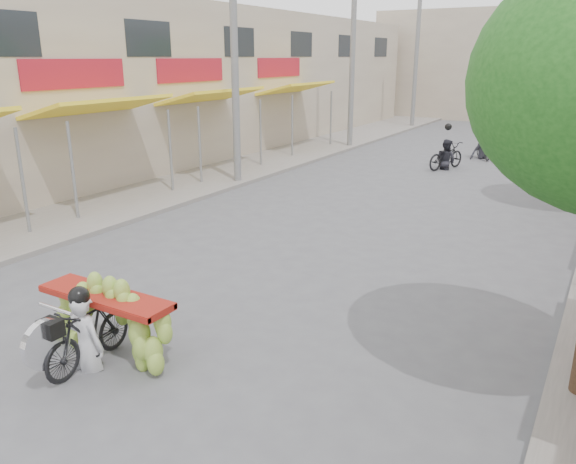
{
  "coord_description": "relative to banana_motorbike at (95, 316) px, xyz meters",
  "views": [
    {
      "loc": [
        5.32,
        -3.01,
        4.06
      ],
      "look_at": [
        0.55,
        5.14,
        1.1
      ],
      "focal_mm": 35.0,
      "sensor_mm": 36.0,
      "label": 1
    }
  ],
  "objects": [
    {
      "name": "bg_motorbike_c",
      "position": [
        2.43,
        26.73,
        0.15
      ],
      "size": [
        1.08,
        1.57,
        1.95
      ],
      "color": "black",
      "rests_on": "ground"
    },
    {
      "name": "far_building",
      "position": [
        0.47,
        36.33,
        2.83
      ],
      "size": [
        20.0,
        6.0,
        7.0
      ],
      "primitive_type": "cube",
      "color": "#B4A48E",
      "rests_on": "ground"
    },
    {
      "name": "bg_motorbike_b",
      "position": [
        1.11,
        19.29,
        0.18
      ],
      "size": [
        1.25,
        1.66,
        1.95
      ],
      "color": "black",
      "rests_on": "ground"
    },
    {
      "name": "bg_motorbike_a",
      "position": [
        0.34,
        16.36,
        0.05
      ],
      "size": [
        1.26,
        1.9,
        1.95
      ],
      "color": "black",
      "rests_on": "ground"
    },
    {
      "name": "utility_pole_back",
      "position": [
        -4.93,
        28.33,
        3.35
      ],
      "size": [
        0.6,
        0.24,
        8.0
      ],
      "color": "slate",
      "rests_on": "ground"
    },
    {
      "name": "utility_pole_mid",
      "position": [
        -4.93,
        10.33,
        3.35
      ],
      "size": [
        0.6,
        0.24,
        8.0
      ],
      "color": "slate",
      "rests_on": "ground"
    },
    {
      "name": "banana_motorbike",
      "position": [
        0.0,
        0.0,
        0.0
      ],
      "size": [
        2.2,
        1.79,
        1.97
      ],
      "color": "black",
      "rests_on": "ground"
    },
    {
      "name": "ground",
      "position": [
        0.47,
        -1.67,
        -0.67
      ],
      "size": [
        120.0,
        120.0,
        0.0
      ],
      "primitive_type": "plane",
      "color": "#57575C",
      "rests_on": "ground"
    },
    {
      "name": "sidewalk_left",
      "position": [
        -6.53,
        13.33,
        -0.61
      ],
      "size": [
        4.0,
        60.0,
        0.12
      ],
      "primitive_type": "cube",
      "color": "gray",
      "rests_on": "ground"
    },
    {
      "name": "utility_pole_far",
      "position": [
        -4.93,
        19.33,
        3.35
      ],
      "size": [
        0.6,
        0.24,
        8.0
      ],
      "color": "slate",
      "rests_on": "ground"
    },
    {
      "name": "shophouse_row_left",
      "position": [
        -11.52,
        12.31,
        2.33
      ],
      "size": [
        9.77,
        40.0,
        6.0
      ],
      "color": "#B4A48E",
      "rests_on": "ground"
    }
  ]
}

